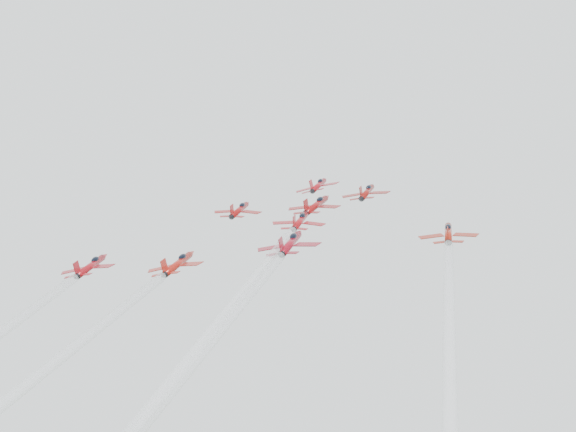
% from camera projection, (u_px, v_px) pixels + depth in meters
% --- Properties ---
extents(jet_lead, '(9.93, 12.50, 8.68)m').
position_uv_depth(jet_lead, '(319.00, 185.00, 173.36)').
color(jet_lead, '#AD1019').
extents(jet_row2_left, '(9.92, 12.48, 8.67)m').
position_uv_depth(jet_row2_left, '(240.00, 210.00, 162.35)').
color(jet_row2_left, '#A30F0F').
extents(jet_row2_center, '(10.54, 13.27, 9.21)m').
position_uv_depth(jet_row2_center, '(316.00, 205.00, 153.94)').
color(jet_row2_center, '#9B0E10').
extents(jet_row2_right, '(9.71, 12.21, 8.48)m').
position_uv_depth(jet_row2_right, '(367.00, 192.00, 157.37)').
color(jet_row2_right, maroon).
extents(jet_center, '(9.67, 88.44, 58.93)m').
position_uv_depth(jet_center, '(206.00, 320.00, 99.40)').
color(jet_center, '#AA1015').
extents(jet_rear_left, '(9.67, 88.48, 58.95)m').
position_uv_depth(jet_rear_left, '(6.00, 400.00, 85.14)').
color(jet_rear_left, '#B11B10').
extents(jet_rear_right, '(10.61, 97.00, 64.63)m').
position_uv_depth(jet_rear_right, '(159.00, 389.00, 80.94)').
color(jet_rear_right, maroon).
extents(jet_rear_farright, '(8.78, 80.31, 53.51)m').
position_uv_depth(jet_rear_farright, '(416.00, 352.00, 78.72)').
color(jet_rear_farright, '#A7200F').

